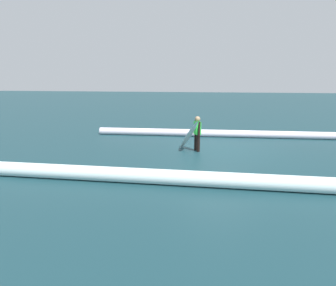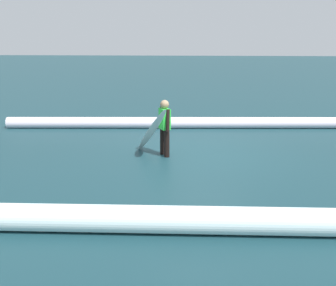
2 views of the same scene
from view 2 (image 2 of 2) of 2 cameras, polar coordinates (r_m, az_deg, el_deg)
ground_plane at (r=10.45m, az=4.57°, el=-1.44°), size 135.41×135.41×0.00m
surfer at (r=10.02m, az=-0.48°, el=2.60°), size 0.33×0.57×1.42m
surfboard at (r=9.93m, az=-2.38°, el=1.73°), size 1.05×1.55×1.37m
wave_crest_foreground at (r=13.77m, az=14.29°, el=2.81°), size 17.49×1.73×0.37m
wave_crest_midground at (r=6.48m, az=-15.93°, el=-10.18°), size 22.37×1.41×0.42m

